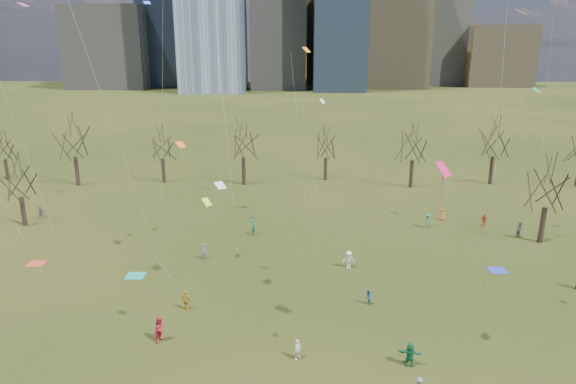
{
  "coord_description": "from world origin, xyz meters",
  "views": [
    {
      "loc": [
        0.92,
        -32.1,
        19.8
      ],
      "look_at": [
        0.0,
        12.0,
        7.0
      ],
      "focal_mm": 32.0,
      "sensor_mm": 36.0,
      "label": 1
    }
  ],
  "objects_px": {
    "person_1": "(298,350)",
    "person_4": "(186,300)",
    "blanket_crimson": "(36,264)",
    "person_2": "(160,329)",
    "blanket_teal": "(135,276)",
    "blanket_navy": "(497,270)"
  },
  "relations": [
    {
      "from": "blanket_navy",
      "to": "person_2",
      "type": "distance_m",
      "value": 30.08
    },
    {
      "from": "blanket_navy",
      "to": "person_4",
      "type": "xyz_separation_m",
      "value": [
        -26.72,
        -7.66,
        0.76
      ]
    },
    {
      "from": "person_1",
      "to": "person_2",
      "type": "xyz_separation_m",
      "value": [
        -9.46,
        1.92,
        0.23
      ]
    },
    {
      "from": "blanket_navy",
      "to": "person_4",
      "type": "bearing_deg",
      "value": -164.01
    },
    {
      "from": "blanket_navy",
      "to": "person_4",
      "type": "height_order",
      "value": "person_4"
    },
    {
      "from": "person_1",
      "to": "blanket_navy",
      "type": "bearing_deg",
      "value": -5.44
    },
    {
      "from": "blanket_teal",
      "to": "blanket_crimson",
      "type": "relative_size",
      "value": 1.0
    },
    {
      "from": "blanket_crimson",
      "to": "person_1",
      "type": "xyz_separation_m",
      "value": [
        24.5,
        -14.55,
        0.68
      ]
    },
    {
      "from": "person_4",
      "to": "blanket_teal",
      "type": "bearing_deg",
      "value": -16.98
    },
    {
      "from": "blanket_teal",
      "to": "person_4",
      "type": "relative_size",
      "value": 1.03
    },
    {
      "from": "blanket_crimson",
      "to": "person_2",
      "type": "relative_size",
      "value": 0.86
    },
    {
      "from": "blanket_crimson",
      "to": "person_2",
      "type": "distance_m",
      "value": 19.66
    },
    {
      "from": "blanket_teal",
      "to": "blanket_navy",
      "type": "height_order",
      "value": "same"
    },
    {
      "from": "person_1",
      "to": "person_4",
      "type": "height_order",
      "value": "person_4"
    },
    {
      "from": "blanket_crimson",
      "to": "person_1",
      "type": "distance_m",
      "value": 28.5
    },
    {
      "from": "person_1",
      "to": "person_4",
      "type": "xyz_separation_m",
      "value": [
        -8.62,
        6.32,
        0.07
      ]
    },
    {
      "from": "person_1",
      "to": "person_4",
      "type": "bearing_deg",
      "value": 100.66
    },
    {
      "from": "blanket_navy",
      "to": "blanket_teal",
      "type": "bearing_deg",
      "value": -176.77
    },
    {
      "from": "blanket_crimson",
      "to": "person_4",
      "type": "xyz_separation_m",
      "value": [
        15.87,
        -8.23,
        0.76
      ]
    },
    {
      "from": "blanket_navy",
      "to": "blanket_crimson",
      "type": "distance_m",
      "value": 42.6
    },
    {
      "from": "person_1",
      "to": "person_2",
      "type": "distance_m",
      "value": 9.65
    },
    {
      "from": "person_4",
      "to": "person_1",
      "type": "bearing_deg",
      "value": 171.96
    }
  ]
}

